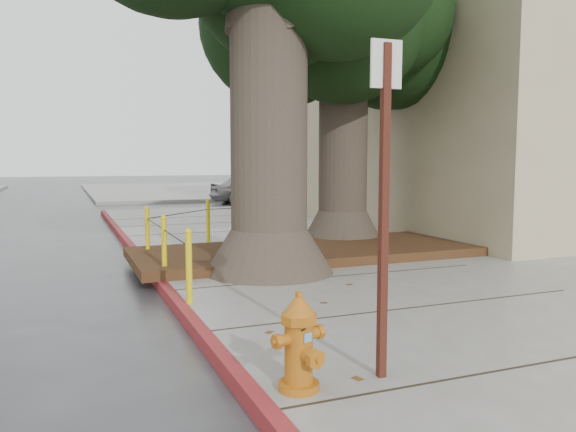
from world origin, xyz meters
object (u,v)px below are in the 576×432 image
car_silver (252,189)px  car_red (374,187)px  fire_hydrant (299,342)px  signpost (384,191)px

car_silver → car_red: size_ratio=0.96×
car_silver → car_red: bearing=-94.3°
car_silver → car_red: 6.08m
fire_hydrant → car_silver: bearing=57.2°
fire_hydrant → car_red: size_ratio=0.20×
fire_hydrant → car_red: (12.47, 20.00, 0.13)m
fire_hydrant → signpost: 1.36m
fire_hydrant → car_silver: size_ratio=0.20×
fire_hydrant → car_red: car_red is taller
fire_hydrant → signpost: bearing=-15.6°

